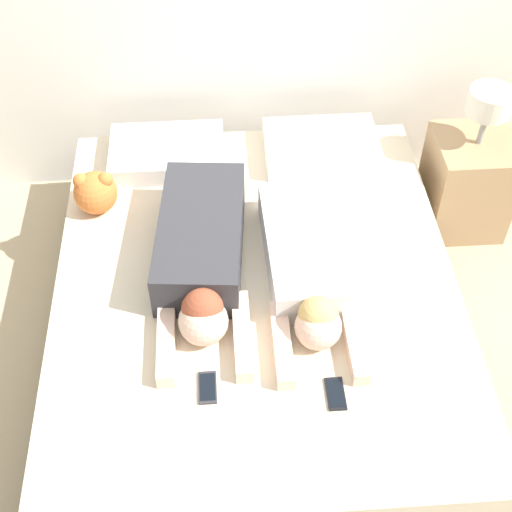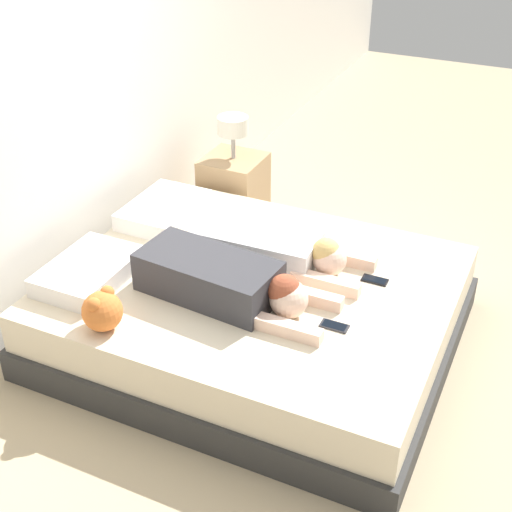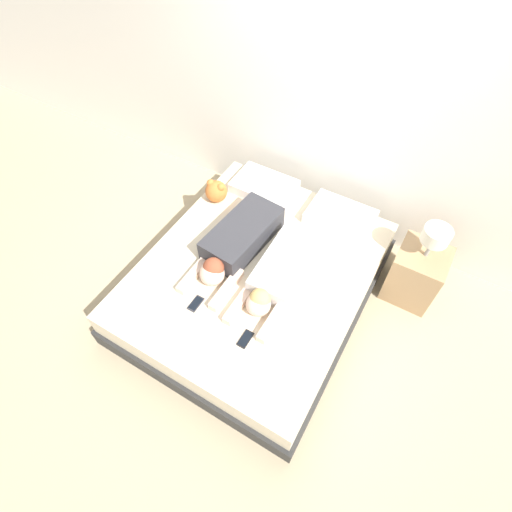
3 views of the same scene
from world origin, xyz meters
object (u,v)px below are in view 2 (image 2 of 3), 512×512
(pillow_head_right, at_px, (164,210))
(nightstand, at_px, (234,188))
(person_left, at_px, (226,281))
(person_right, at_px, (276,248))
(pillow_head_left, at_px, (89,271))
(plush_toy, at_px, (102,310))
(cell_phone_left, at_px, (334,326))
(bed, at_px, (256,310))
(cell_phone_right, at_px, (375,280))

(pillow_head_right, distance_m, nightstand, 0.80)
(person_left, height_order, person_right, person_left)
(pillow_head_left, height_order, person_right, person_right)
(person_right, bearing_deg, plush_toy, 150.85)
(person_left, bearing_deg, cell_phone_left, -89.45)
(bed, height_order, nightstand, nightstand)
(bed, xyz_separation_m, person_left, (-0.23, 0.07, 0.32))
(cell_phone_left, bearing_deg, nightstand, 42.19)
(nightstand, bearing_deg, person_right, -141.67)
(person_left, bearing_deg, pillow_head_left, 102.05)
(person_right, bearing_deg, person_left, 168.53)
(person_right, xyz_separation_m, cell_phone_left, (-0.45, -0.51, -0.08))
(pillow_head_left, xyz_separation_m, plush_toy, (-0.33, -0.33, 0.05))
(person_right, height_order, nightstand, nightstand)
(bed, height_order, person_left, person_left)
(person_right, xyz_separation_m, nightstand, (0.95, 0.75, -0.20))
(cell_phone_right, height_order, nightstand, nightstand)
(bed, bearing_deg, nightstand, 31.77)
(pillow_head_left, xyz_separation_m, cell_phone_left, (0.17, -1.37, -0.05))
(pillow_head_left, bearing_deg, plush_toy, -134.99)
(pillow_head_left, xyz_separation_m, person_left, (0.16, -0.76, 0.05))
(bed, xyz_separation_m, cell_phone_right, (0.26, -0.60, 0.22))
(pillow_head_right, bearing_deg, cell_phone_right, -95.25)
(cell_phone_left, distance_m, cell_phone_right, 0.49)
(bed, distance_m, person_right, 0.37)
(bed, xyz_separation_m, cell_phone_left, (-0.22, -0.54, 0.22))
(pillow_head_left, distance_m, nightstand, 1.57)
(bed, bearing_deg, cell_phone_right, -66.49)
(person_right, distance_m, plush_toy, 1.08)
(pillow_head_right, relative_size, plush_toy, 2.67)
(cell_phone_right, relative_size, nightstand, 0.17)
(pillow_head_left, bearing_deg, nightstand, -3.82)
(cell_phone_left, height_order, plush_toy, plush_toy)
(cell_phone_right, bearing_deg, bed, 113.51)
(person_left, bearing_deg, bed, -16.25)
(person_left, bearing_deg, cell_phone_right, -53.65)
(cell_phone_left, bearing_deg, pillow_head_left, 97.02)
(person_right, bearing_deg, nightstand, 38.33)
(pillow_head_right, relative_size, person_right, 0.56)
(pillow_head_right, bearing_deg, bed, -115.36)
(plush_toy, bearing_deg, pillow_head_right, 16.41)
(pillow_head_right, height_order, plush_toy, plush_toy)
(bed, xyz_separation_m, pillow_head_left, (-0.39, 0.83, 0.27))
(pillow_head_right, xyz_separation_m, cell_phone_right, (-0.13, -1.43, -0.05))
(person_left, height_order, cell_phone_left, person_left)
(bed, distance_m, cell_phone_right, 0.69)
(plush_toy, bearing_deg, pillow_head_left, 45.01)
(cell_phone_left, distance_m, plush_toy, 1.16)
(person_left, xyz_separation_m, cell_phone_left, (0.01, -0.61, -0.10))
(person_right, relative_size, cell_phone_left, 7.14)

